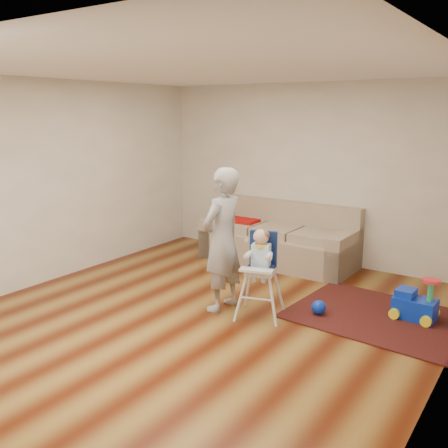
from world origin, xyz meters
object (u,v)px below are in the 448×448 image
Objects in this scene: side_table at (236,240)px; high_chair at (260,275)px; toy_ball at (319,307)px; sofa at (278,234)px; adult at (222,240)px; ride_on_toy at (416,297)px.

high_chair is at bearing -51.09° from side_table.
side_table is 3.10× the size of toy_ball.
side_table is at bearing 143.74° from toy_ball.
high_chair reaches higher than side_table.
side_table is 0.50× the size of high_chair.
sofa is 4.62× the size of side_table.
adult reaches higher than high_chair.
side_table is 2.50m from high_chair.
side_table is 2.33m from adult.
toy_ball is at bearing -148.90° from ride_on_toy.
sofa is at bearing 0.56° from side_table.
high_chair reaches higher than ride_on_toy.
adult is (1.08, -1.99, 0.58)m from side_table.
sofa is 2.53m from ride_on_toy.
high_chair is (-0.55, -0.39, 0.39)m from toy_ball.
high_chair is 0.61× the size of adult.
side_table and ride_on_toy have the same top height.
toy_ball is 0.16× the size of high_chair.
adult is at bearing -157.02° from toy_ball.
side_table is 0.30× the size of adult.
high_chair is 0.59m from adult.
adult reaches higher than side_table.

